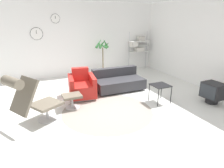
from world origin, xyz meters
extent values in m
plane|color=silver|center=(0.00, 0.00, 0.00)|extent=(12.00, 12.00, 0.00)
cube|color=white|center=(0.00, 3.19, 1.40)|extent=(12.00, 0.06, 2.80)
cylinder|color=black|center=(-1.35, 3.15, 1.66)|extent=(0.43, 0.01, 0.43)
cylinder|color=white|center=(-1.35, 3.15, 1.66)|extent=(0.41, 0.02, 0.41)
cube|color=black|center=(-1.35, 3.14, 1.72)|extent=(0.01, 0.01, 0.12)
cylinder|color=black|center=(-0.66, 3.15, 2.17)|extent=(0.32, 0.01, 0.32)
cylinder|color=white|center=(-0.66, 3.15, 2.17)|extent=(0.31, 0.02, 0.31)
cube|color=black|center=(-0.66, 3.14, 2.21)|extent=(0.01, 0.01, 0.09)
cube|color=white|center=(3.41, 0.00, 1.40)|extent=(0.06, 12.00, 2.80)
cylinder|color=gray|center=(-0.13, -0.34, 0.00)|extent=(2.24, 2.24, 0.01)
cylinder|color=#BCBCC1|center=(-1.54, -0.17, 0.01)|extent=(0.60, 0.60, 0.02)
cylinder|color=#BCBCC1|center=(-1.54, -0.17, 0.18)|extent=(0.06, 0.06, 0.32)
cube|color=#6B6051|center=(-1.54, -0.17, 0.38)|extent=(0.79, 0.78, 0.06)
cube|color=#6B6051|center=(-1.96, -0.40, 0.74)|extent=(0.64, 0.69, 0.68)
cylinder|color=#6B6051|center=(-2.12, -0.50, 1.07)|extent=(0.42, 0.54, 0.20)
cylinder|color=#BCBCC1|center=(-0.88, 0.21, 0.01)|extent=(0.36, 0.36, 0.02)
cylinder|color=#BCBCC1|center=(-0.88, 0.21, 0.16)|extent=(0.05, 0.05, 0.28)
cube|color=#6B6051|center=(-0.88, 0.21, 0.33)|extent=(0.47, 0.40, 0.06)
cube|color=silver|center=(-0.44, 0.81, 0.03)|extent=(0.69, 0.76, 0.06)
cube|color=red|center=(-0.44, 0.81, 0.24)|extent=(0.61, 0.90, 0.36)
cube|color=red|center=(-0.39, 1.14, 0.61)|extent=(0.51, 0.25, 0.39)
cube|color=red|center=(-0.14, 0.77, 0.34)|extent=(0.24, 0.84, 0.57)
cube|color=red|center=(-0.74, 0.86, 0.34)|extent=(0.24, 0.84, 0.57)
cube|color=black|center=(0.80, 0.96, 0.03)|extent=(1.40, 0.76, 0.05)
cube|color=#333338|center=(0.80, 0.96, 0.21)|extent=(1.56, 0.90, 0.32)
cube|color=#333338|center=(0.81, 1.29, 0.51)|extent=(1.55, 0.22, 0.28)
cube|color=black|center=(1.39, -0.40, 0.49)|extent=(0.46, 0.46, 0.02)
cylinder|color=black|center=(1.18, -0.60, 0.24)|extent=(0.02, 0.02, 0.48)
cylinder|color=black|center=(1.60, -0.60, 0.24)|extent=(0.02, 0.02, 0.48)
cylinder|color=black|center=(1.18, -0.19, 0.24)|extent=(0.02, 0.02, 0.48)
cylinder|color=black|center=(1.60, -0.19, 0.24)|extent=(0.02, 0.02, 0.48)
cylinder|color=black|center=(2.66, -1.02, 0.07)|extent=(0.32, 0.32, 0.15)
cube|color=black|center=(2.66, -1.02, 0.36)|extent=(0.46, 0.55, 0.42)
cube|color=#282D33|center=(2.44, -1.03, 0.36)|extent=(0.03, 0.47, 0.36)
cylinder|color=silver|center=(0.97, 2.74, 0.12)|extent=(0.31, 0.31, 0.25)
cylinder|color=#382819|center=(0.97, 2.74, 0.24)|extent=(0.29, 0.29, 0.02)
cylinder|color=brown|center=(0.97, 2.74, 0.68)|extent=(0.04, 0.04, 0.86)
cone|color=#2D6B33|center=(1.14, 2.75, 1.20)|extent=(0.13, 0.40, 0.27)
cone|color=#2D6B33|center=(1.01, 2.83, 1.25)|extent=(0.30, 0.20, 0.34)
cone|color=#2D6B33|center=(0.87, 2.89, 1.26)|extent=(0.41, 0.31, 0.38)
cone|color=#2D6B33|center=(0.85, 2.76, 1.22)|extent=(0.15, 0.32, 0.30)
cone|color=#2D6B33|center=(0.91, 2.59, 1.18)|extent=(0.38, 0.23, 0.24)
cone|color=#2D6B33|center=(1.04, 2.63, 1.27)|extent=(0.34, 0.27, 0.39)
cylinder|color=#BCBCC1|center=(2.32, 3.08, 0.81)|extent=(0.03, 0.03, 1.63)
cylinder|color=#BCBCC1|center=(3.20, 3.08, 0.81)|extent=(0.03, 0.03, 1.63)
cube|color=white|center=(2.76, 2.96, 0.79)|extent=(0.93, 0.28, 0.02)
cube|color=white|center=(2.76, 2.96, 1.04)|extent=(0.93, 0.28, 0.02)
cube|color=white|center=(2.76, 2.96, 1.23)|extent=(0.93, 0.28, 0.02)
cube|color=beige|center=(2.76, 2.95, 0.89)|extent=(0.39, 0.24, 0.18)
cube|color=silver|center=(2.47, 2.95, 1.13)|extent=(0.29, 0.24, 0.17)
cube|color=#B7B2A8|center=(2.80, 2.95, 1.34)|extent=(0.26, 0.24, 0.20)
camera|label=1|loc=(-1.86, -4.48, 2.23)|focal=32.00mm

